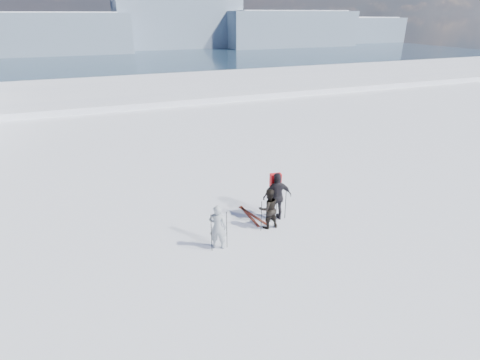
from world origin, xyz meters
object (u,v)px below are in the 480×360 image
(skier_dark, at_px, (268,209))
(skis_loose, at_px, (251,216))
(skier_pack, at_px, (277,197))
(skier_grey, at_px, (218,227))

(skier_dark, distance_m, skis_loose, 1.24)
(skis_loose, bearing_deg, skier_pack, -34.14)
(skis_loose, bearing_deg, skier_dark, -75.50)
(skier_grey, xyz_separation_m, skis_loose, (1.83, 1.54, -0.77))
(skier_grey, xyz_separation_m, skier_pack, (2.63, 1.00, 0.15))
(skier_dark, height_order, skis_loose, skier_dark)
(skier_grey, height_order, skier_pack, skier_pack)
(skier_grey, distance_m, skier_pack, 2.82)
(skier_dark, height_order, skier_pack, skier_pack)
(skier_grey, relative_size, skier_pack, 0.84)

